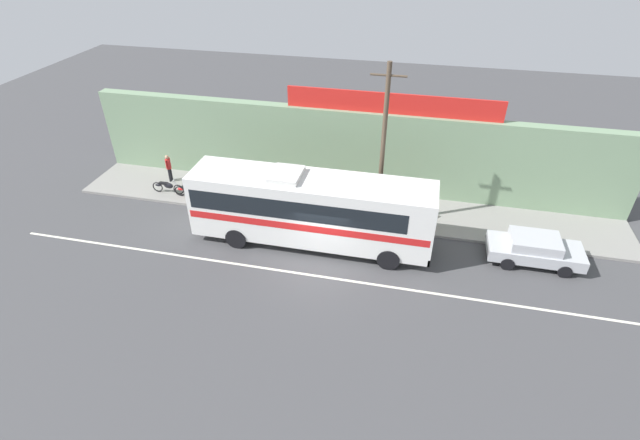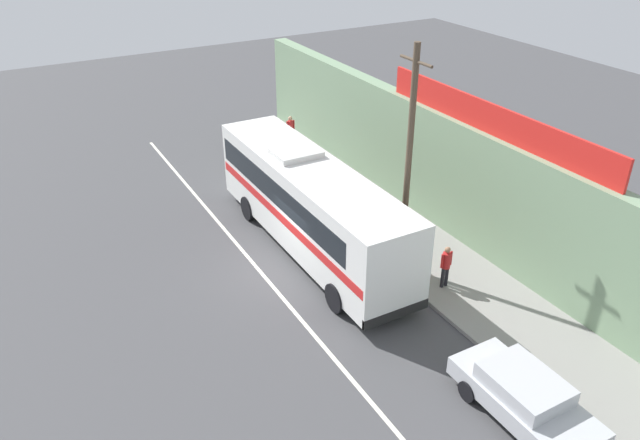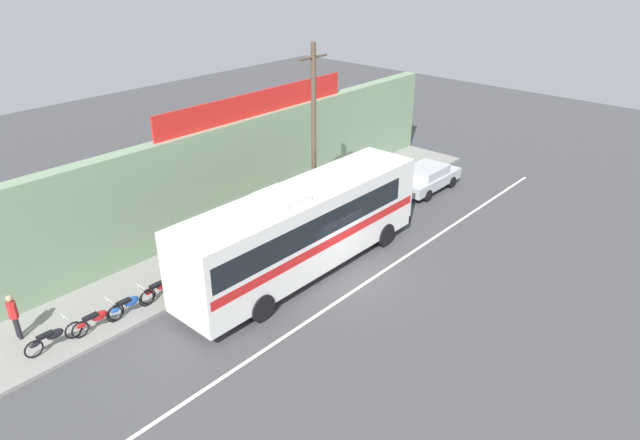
# 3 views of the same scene
# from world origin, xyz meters

# --- Properties ---
(ground_plane) EXTENTS (70.00, 70.00, 0.00)m
(ground_plane) POSITION_xyz_m (0.00, 0.00, 0.00)
(ground_plane) COLOR #444447
(sidewalk_slab) EXTENTS (30.00, 3.60, 0.14)m
(sidewalk_slab) POSITION_xyz_m (0.00, 5.20, 0.07)
(sidewalk_slab) COLOR gray
(sidewalk_slab) RESTS_ON ground_plane
(storefront_facade) EXTENTS (30.00, 0.70, 4.80)m
(storefront_facade) POSITION_xyz_m (0.00, 7.35, 2.40)
(storefront_facade) COLOR gray
(storefront_facade) RESTS_ON ground_plane
(storefront_billboard) EXTENTS (11.31, 0.12, 1.10)m
(storefront_billboard) POSITION_xyz_m (2.21, 7.35, 5.35)
(storefront_billboard) COLOR red
(storefront_billboard) RESTS_ON storefront_facade
(road_center_stripe) EXTENTS (30.00, 0.14, 0.01)m
(road_center_stripe) POSITION_xyz_m (0.00, -0.80, 0.00)
(road_center_stripe) COLOR silver
(road_center_stripe) RESTS_ON ground_plane
(intercity_bus) EXTENTS (11.53, 2.64, 3.78)m
(intercity_bus) POSITION_xyz_m (-0.88, 1.65, 2.07)
(intercity_bus) COLOR white
(intercity_bus) RESTS_ON ground_plane
(parked_car) EXTENTS (4.22, 1.90, 1.37)m
(parked_car) POSITION_xyz_m (9.64, 2.47, 0.74)
(parked_car) COLOR #B7BABF
(parked_car) RESTS_ON ground_plane
(utility_pole) EXTENTS (1.60, 0.22, 8.30)m
(utility_pole) POSITION_xyz_m (2.18, 3.83, 4.43)
(utility_pole) COLOR brown
(utility_pole) RESTS_ON sidewalk_slab
(motorcycle_black) EXTENTS (1.84, 0.56, 0.94)m
(motorcycle_black) POSITION_xyz_m (-5.89, 4.15, 0.57)
(motorcycle_black) COLOR black
(motorcycle_black) RESTS_ON sidewalk_slab
(motorcycle_purple) EXTENTS (1.93, 0.56, 0.94)m
(motorcycle_purple) POSITION_xyz_m (-9.93, 4.27, 0.57)
(motorcycle_purple) COLOR black
(motorcycle_purple) RESTS_ON sidewalk_slab
(motorcycle_red) EXTENTS (1.90, 0.56, 0.94)m
(motorcycle_red) POSITION_xyz_m (-7.25, 4.07, 0.57)
(motorcycle_red) COLOR black
(motorcycle_red) RESTS_ON sidewalk_slab
(motorcycle_green) EXTENTS (1.94, 0.56, 0.94)m
(motorcycle_green) POSITION_xyz_m (-8.46, 4.12, 0.57)
(motorcycle_green) COLOR black
(motorcycle_green) RESTS_ON sidewalk_slab
(pedestrian_far_right) EXTENTS (0.30, 0.48, 1.67)m
(pedestrian_far_right) POSITION_xyz_m (-10.46, 5.65, 1.11)
(pedestrian_far_right) COLOR black
(pedestrian_far_right) RESTS_ON sidewalk_slab
(pedestrian_near_shop) EXTENTS (0.30, 0.48, 1.62)m
(pedestrian_near_shop) POSITION_xyz_m (3.93, 4.44, 1.08)
(pedestrian_near_shop) COLOR black
(pedestrian_near_shop) RESTS_ON sidewalk_slab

